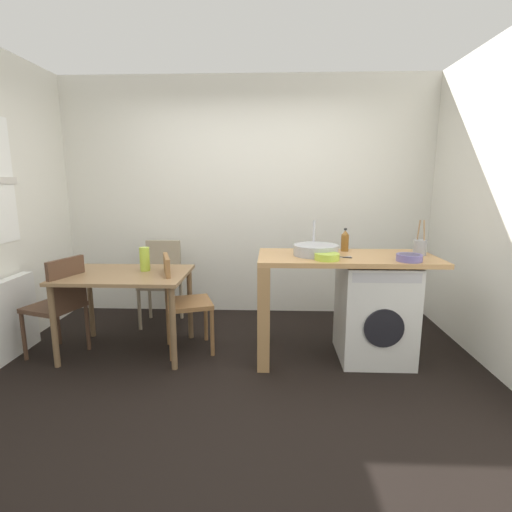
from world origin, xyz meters
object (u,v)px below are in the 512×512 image
dining_table (126,284)px  colander (409,257)px  chair_opposite (180,298)px  vase (145,259)px  chair_person_seat (60,302)px  bottle_tall_green (345,241)px  washing_machine (374,311)px  mixing_bowl (327,256)px  utensil_crock (420,247)px  chair_spare_by_wall (162,277)px

dining_table → colander: 2.42m
chair_opposite → vase: bearing=-121.4°
chair_person_seat → colander: size_ratio=4.50×
bottle_tall_green → chair_person_seat: bearing=-173.1°
chair_person_seat → washing_machine: size_ratio=1.05×
dining_table → mixing_bowl: (1.75, -0.23, 0.31)m
bottle_tall_green → utensil_crock: utensil_crock is taller
dining_table → bottle_tall_green: size_ratio=5.28×
dining_table → chair_spare_by_wall: 0.79m
dining_table → chair_person_seat: bearing=-167.4°
mixing_bowl → colander: size_ratio=1.00×
washing_machine → chair_person_seat: bearing=-178.1°
utensil_crock → mixing_bowl: bearing=-163.1°
dining_table → mixing_bowl: mixing_bowl is taller
bottle_tall_green → mixing_bowl: (-0.22, -0.41, -0.06)m
chair_spare_by_wall → dining_table: bearing=82.3°
chair_person_seat → vase: size_ratio=4.17×
mixing_bowl → colander: (0.64, -0.02, -0.00)m
chair_person_seat → utensil_crock: utensil_crock is taller
utensil_crock → colander: (-0.18, -0.27, -0.04)m
dining_table → chair_spare_by_wall: chair_spare_by_wall is taller
chair_spare_by_wall → bottle_tall_green: size_ratio=4.32×
mixing_bowl → utensil_crock: size_ratio=0.67×
chair_person_seat → chair_opposite: 1.04m
chair_opposite → colander: colander is taller
utensil_crock → vase: size_ratio=1.39×
chair_spare_by_wall → washing_machine: chair_spare_by_wall is taller
vase → colander: bearing=-8.8°
washing_machine → vase: 2.10m
chair_person_seat → bottle_tall_green: bearing=-64.8°
dining_table → washing_machine: (2.20, -0.03, -0.21)m
vase → utensil_crock: bearing=-1.8°
colander → mixing_bowl: bearing=178.2°
colander → vase: colander is taller
dining_table → bottle_tall_green: 2.01m
chair_opposite → colander: size_ratio=4.50×
chair_opposite → chair_person_seat: bearing=-100.5°
chair_opposite → chair_spare_by_wall: 0.84m
colander → vase: (-2.24, 0.35, -0.10)m
utensil_crock → chair_spare_by_wall: bearing=163.1°
washing_machine → vase: size_ratio=3.98×
chair_opposite → washing_machine: chair_opposite is taller
utensil_crock → colander: bearing=-123.7°
chair_spare_by_wall → vase: vase is taller
mixing_bowl → vase: bearing=168.4°
bottle_tall_green → chair_opposite: bearing=-174.0°
chair_opposite → colander: (1.91, -0.27, 0.44)m
utensil_crock → vase: 2.43m
chair_opposite → chair_spare_by_wall: same height
vase → chair_opposite: bearing=-12.6°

